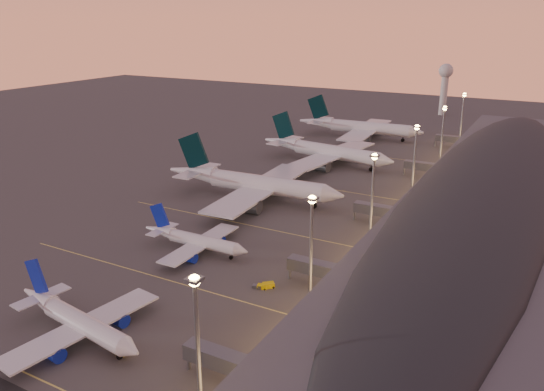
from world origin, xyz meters
The scene contains 14 objects.
ground centered at (0.00, 0.00, 0.00)m, with size 700.00×700.00×0.00m, color #3C3937.
airliner_narrow_south centered at (0.04, -32.07, 3.45)m, with size 37.41×33.70×13.36m.
airliner_narrow_north centered at (-3.80, 12.00, 3.09)m, with size 33.29×29.62×11.94m.
airliner_wide_near centered at (-12.64, 57.00, 5.56)m, with size 67.50×61.52×21.61m.
airliner_wide_mid centered at (-9.17, 113.33, 5.29)m, with size 64.17×58.99×20.54m.
airliner_wide_far centered at (-13.71, 168.94, 5.51)m, with size 66.83×60.89×21.39m.
terminal_building centered at (61.84, 72.47, 8.78)m, with size 56.35×255.00×17.46m.
light_masts centered at (36.00, 65.00, 17.55)m, with size 2.20×217.20×25.90m.
radar_tower centered at (10.00, 260.00, 21.87)m, with size 9.00×9.00×32.50m.
lane_markings centered at (0.00, 40.00, 0.01)m, with size 90.00×180.36×0.00m.
baggage_tug_a centered at (11.51, -31.90, 0.56)m, with size 4.42×2.74×1.23m.
baggage_tug_b centered at (30.94, -25.54, 0.57)m, with size 4.44×2.79×1.24m.
baggage_tug_c centered at (22.32, 2.19, 0.46)m, with size 3.60×2.11×1.01m.
baggage_tug_d centered at (23.42, 3.12, 0.55)m, with size 4.01×3.89×1.20m.
Camera 1 is at (77.86, -93.56, 60.36)m, focal length 35.00 mm.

